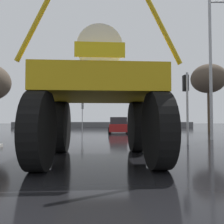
# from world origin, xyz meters

# --- Properties ---
(ground_plane) EXTENTS (120.00, 120.00, 0.00)m
(ground_plane) POSITION_xyz_m (0.00, 18.00, 0.00)
(ground_plane) COLOR black
(oversize_sprayer) EXTENTS (4.15, 5.27, 4.61)m
(oversize_sprayer) POSITION_xyz_m (0.73, 7.07, 2.01)
(oversize_sprayer) COLOR black
(oversize_sprayer) RESTS_ON ground
(sedan_ahead) EXTENTS (1.99, 4.16, 1.52)m
(sedan_ahead) POSITION_xyz_m (1.98, 20.87, 0.71)
(sedan_ahead) COLOR maroon
(sedan_ahead) RESTS_ON ground
(traffic_signal_near_right) EXTENTS (0.24, 0.54, 3.71)m
(traffic_signal_near_right) POSITION_xyz_m (5.08, 11.18, 2.71)
(traffic_signal_near_right) COLOR #A8AAAF
(traffic_signal_near_right) RESTS_ON ground
(traffic_signal_far_left) EXTENTS (0.24, 0.55, 3.72)m
(traffic_signal_far_left) POSITION_xyz_m (-2.63, 29.69, 2.72)
(traffic_signal_far_left) COLOR #A8AAAF
(traffic_signal_far_left) RESTS_ON ground
(traffic_signal_far_right) EXTENTS (0.24, 0.55, 3.92)m
(traffic_signal_far_right) POSITION_xyz_m (5.76, 29.69, 2.86)
(traffic_signal_far_right) COLOR #A8AAAF
(traffic_signal_far_right) RESTS_ON ground
(streetlight_near_right) EXTENTS (2.10, 0.24, 9.00)m
(streetlight_near_right) POSITION_xyz_m (7.67, 13.48, 4.98)
(streetlight_near_right) COLOR #A8AAAF
(streetlight_near_right) RESTS_ON ground
(bare_tree_right) EXTENTS (3.71, 3.71, 7.36)m
(bare_tree_right) POSITION_xyz_m (11.95, 23.13, 5.75)
(bare_tree_right) COLOR #473828
(bare_tree_right) RESTS_ON ground
(roadside_barrier) EXTENTS (30.73, 0.24, 0.90)m
(roadside_barrier) POSITION_xyz_m (0.00, 36.17, 0.45)
(roadside_barrier) COLOR #59595B
(roadside_barrier) RESTS_ON ground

